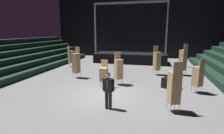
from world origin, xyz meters
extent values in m
cube|color=slate|center=(0.00, 0.00, -0.05)|extent=(22.00, 30.00, 0.10)
cube|color=black|center=(0.00, 15.00, 4.00)|extent=(22.00, 0.30, 8.00)
cube|color=black|center=(-6.88, 1.00, 0.23)|extent=(0.75, 24.00, 0.45)
cube|color=black|center=(-7.62, 1.00, 0.68)|extent=(0.75, 24.00, 0.45)
cube|color=black|center=(0.00, 10.49, 0.51)|extent=(7.79, 2.88, 1.03)
cylinder|color=#9EA0A8|center=(-3.65, 9.30, 3.61)|extent=(0.16, 0.16, 5.18)
cylinder|color=#9EA0A8|center=(3.65, 9.30, 3.61)|extent=(0.16, 0.16, 5.18)
cube|color=#9EA0A8|center=(0.00, 9.30, 6.20)|extent=(7.49, 0.20, 0.20)
cylinder|color=black|center=(-3.40, 9.30, 5.98)|extent=(0.18, 0.18, 0.22)
cylinder|color=black|center=(-1.13, 9.30, 5.98)|extent=(0.18, 0.18, 0.22)
cylinder|color=black|center=(1.13, 9.30, 5.98)|extent=(0.18, 0.18, 0.22)
cylinder|color=black|center=(3.40, 9.30, 5.98)|extent=(0.18, 0.18, 0.22)
cylinder|color=black|center=(0.86, -1.68, 0.41)|extent=(0.15, 0.15, 0.83)
cylinder|color=black|center=(0.68, -1.65, 0.41)|extent=(0.15, 0.15, 0.83)
cube|color=silver|center=(0.76, -1.72, 1.12)|extent=(0.20, 0.13, 0.59)
cube|color=black|center=(0.77, -1.67, 1.12)|extent=(0.44, 0.31, 0.59)
cube|color=brown|center=(0.75, -1.78, 1.19)|extent=(0.06, 0.02, 0.38)
cylinder|color=black|center=(1.00, -1.71, 1.13)|extent=(0.11, 0.11, 0.54)
cylinder|color=black|center=(0.54, -1.62, 1.13)|extent=(0.11, 0.11, 0.54)
sphere|color=#DBAD89|center=(0.77, -1.67, 1.55)|extent=(0.19, 0.19, 0.19)
sphere|color=black|center=(0.77, -1.67, 1.61)|extent=(0.16, 0.16, 0.16)
cylinder|color=#B2B5BA|center=(4.53, 5.69, 0.20)|extent=(0.02, 0.02, 0.40)
cylinder|color=#B2B5BA|center=(4.82, 5.93, 0.20)|extent=(0.02, 0.02, 0.40)
cylinder|color=#B2B5BA|center=(4.77, 5.40, 0.20)|extent=(0.02, 0.02, 0.40)
cylinder|color=#B2B5BA|center=(5.06, 5.64, 0.20)|extent=(0.02, 0.02, 0.40)
cube|color=#A38456|center=(4.80, 5.66, 0.44)|extent=(0.62, 0.62, 0.08)
cube|color=#A38456|center=(4.80, 5.66, 0.53)|extent=(0.62, 0.62, 0.08)
cube|color=#A38456|center=(4.80, 5.66, 0.61)|extent=(0.62, 0.62, 0.08)
cube|color=#A38456|center=(4.80, 5.66, 0.70)|extent=(0.62, 0.62, 0.08)
cube|color=#A38456|center=(4.80, 5.66, 0.78)|extent=(0.62, 0.62, 0.08)
cube|color=#A38456|center=(4.80, 5.66, 0.87)|extent=(0.62, 0.62, 0.08)
cube|color=#A38456|center=(4.80, 5.66, 0.95)|extent=(0.62, 0.62, 0.08)
cube|color=#A38456|center=(4.80, 5.66, 1.04)|extent=(0.62, 0.62, 0.08)
cube|color=#A38456|center=(4.80, 5.66, 1.12)|extent=(0.62, 0.62, 0.08)
cube|color=#A38456|center=(4.80, 5.66, 1.21)|extent=(0.62, 0.62, 0.08)
cube|color=#A38456|center=(4.80, 5.66, 1.29)|extent=(0.62, 0.62, 0.08)
cube|color=#A38456|center=(4.80, 5.66, 1.38)|extent=(0.62, 0.62, 0.08)
cube|color=#A38456|center=(4.80, 5.66, 1.46)|extent=(0.62, 0.62, 0.08)
cube|color=#A38456|center=(4.80, 5.66, 1.55)|extent=(0.62, 0.62, 0.08)
cube|color=#A38456|center=(4.80, 5.66, 1.63)|extent=(0.62, 0.62, 0.08)
cube|color=#A38456|center=(4.80, 5.66, 1.72)|extent=(0.62, 0.62, 0.08)
cube|color=#A38456|center=(4.80, 5.66, 1.80)|extent=(0.62, 0.62, 0.08)
cube|color=#A38456|center=(4.80, 5.66, 1.89)|extent=(0.62, 0.62, 0.08)
cube|color=#A38456|center=(4.80, 5.66, 1.97)|extent=(0.62, 0.62, 0.08)
cube|color=#A38456|center=(4.92, 5.52, 2.25)|extent=(0.34, 0.30, 0.46)
cylinder|color=#B2B5BA|center=(3.11, 5.27, 0.20)|extent=(0.02, 0.02, 0.40)
cylinder|color=#B2B5BA|center=(2.80, 5.05, 0.20)|extent=(0.02, 0.02, 0.40)
cylinder|color=#B2B5BA|center=(2.88, 5.58, 0.20)|extent=(0.02, 0.02, 0.40)
cylinder|color=#B2B5BA|center=(2.58, 5.36, 0.20)|extent=(0.02, 0.02, 0.40)
cube|color=#A38456|center=(2.84, 5.31, 0.44)|extent=(0.61, 0.61, 0.08)
cube|color=#A38456|center=(2.84, 5.31, 0.53)|extent=(0.61, 0.61, 0.08)
cube|color=#A38456|center=(2.84, 5.31, 0.61)|extent=(0.61, 0.61, 0.08)
cube|color=#A38456|center=(2.84, 5.31, 0.70)|extent=(0.61, 0.61, 0.08)
cube|color=#A38456|center=(2.84, 5.31, 0.78)|extent=(0.61, 0.61, 0.08)
cube|color=#A38456|center=(2.84, 5.31, 0.87)|extent=(0.61, 0.61, 0.08)
cube|color=#A38456|center=(2.84, 5.31, 0.95)|extent=(0.61, 0.61, 0.08)
cube|color=#A38456|center=(2.84, 5.31, 1.04)|extent=(0.61, 0.61, 0.08)
cube|color=#A38456|center=(2.84, 5.31, 1.12)|extent=(0.61, 0.61, 0.08)
cube|color=#A38456|center=(2.84, 5.31, 1.21)|extent=(0.61, 0.61, 0.08)
cube|color=#A38456|center=(2.84, 5.31, 1.29)|extent=(0.61, 0.61, 0.08)
cube|color=#A38456|center=(2.84, 5.31, 1.38)|extent=(0.61, 0.61, 0.08)
cube|color=#A38456|center=(2.84, 5.31, 1.46)|extent=(0.61, 0.61, 0.08)
cube|color=#A38456|center=(2.84, 5.31, 1.55)|extent=(0.61, 0.61, 0.08)
cube|color=#A38456|center=(2.84, 5.31, 1.63)|extent=(0.61, 0.61, 0.08)
cube|color=#A38456|center=(2.84, 5.31, 1.72)|extent=(0.61, 0.61, 0.08)
cube|color=#A38456|center=(2.84, 5.31, 1.80)|extent=(0.61, 0.61, 0.08)
cube|color=#A38456|center=(2.73, 5.47, 2.08)|extent=(0.36, 0.28, 0.46)
cylinder|color=#B2B5BA|center=(4.78, 1.60, 0.20)|extent=(0.02, 0.02, 0.40)
cylinder|color=#B2B5BA|center=(5.07, 1.85, 0.20)|extent=(0.02, 0.02, 0.40)
cylinder|color=#B2B5BA|center=(5.03, 1.32, 0.20)|extent=(0.02, 0.02, 0.40)
cylinder|color=#B2B5BA|center=(5.32, 1.56, 0.20)|extent=(0.02, 0.02, 0.40)
cube|color=#A38456|center=(5.05, 1.58, 0.44)|extent=(0.62, 0.62, 0.08)
cube|color=#A38456|center=(5.05, 1.58, 0.53)|extent=(0.62, 0.62, 0.08)
cube|color=#A38456|center=(5.05, 1.58, 0.61)|extent=(0.62, 0.62, 0.08)
cube|color=#A38456|center=(5.05, 1.58, 0.70)|extent=(0.62, 0.62, 0.08)
cube|color=#A38456|center=(5.05, 1.58, 0.78)|extent=(0.62, 0.62, 0.08)
cube|color=#A38456|center=(5.05, 1.58, 0.87)|extent=(0.62, 0.62, 0.08)
cube|color=#A38456|center=(5.05, 1.58, 0.95)|extent=(0.62, 0.62, 0.08)
cube|color=#A38456|center=(5.05, 1.58, 1.04)|extent=(0.62, 0.62, 0.08)
cube|color=#A38456|center=(5.05, 1.58, 1.12)|extent=(0.62, 0.62, 0.08)
cube|color=#A38456|center=(5.05, 1.58, 1.21)|extent=(0.62, 0.62, 0.08)
cube|color=#A38456|center=(5.05, 1.58, 1.29)|extent=(0.62, 0.62, 0.08)
cube|color=#A38456|center=(5.05, 1.58, 1.38)|extent=(0.62, 0.62, 0.08)
cube|color=#A38456|center=(5.05, 1.58, 1.46)|extent=(0.62, 0.62, 0.08)
cube|color=#A38456|center=(5.18, 1.44, 1.73)|extent=(0.34, 0.30, 0.46)
cylinder|color=#B2B5BA|center=(-5.29, 6.92, 0.20)|extent=(0.02, 0.02, 0.40)
cylinder|color=#B2B5BA|center=(-5.02, 6.66, 0.20)|extent=(0.02, 0.02, 0.40)
cylinder|color=#B2B5BA|center=(-5.56, 6.64, 0.20)|extent=(0.02, 0.02, 0.40)
cylinder|color=#B2B5BA|center=(-5.28, 6.38, 0.20)|extent=(0.02, 0.02, 0.40)
cube|color=#A38456|center=(-5.29, 6.65, 0.44)|extent=(0.62, 0.62, 0.08)
cube|color=#A38456|center=(-5.29, 6.65, 0.53)|extent=(0.62, 0.62, 0.08)
cube|color=#A38456|center=(-5.29, 6.65, 0.61)|extent=(0.62, 0.62, 0.08)
cube|color=#A38456|center=(-5.29, 6.65, 0.70)|extent=(0.62, 0.62, 0.08)
cube|color=#A38456|center=(-5.29, 6.65, 0.78)|extent=(0.62, 0.62, 0.08)
cube|color=#A38456|center=(-5.29, 6.65, 0.87)|extent=(0.62, 0.62, 0.08)
cube|color=#A38456|center=(-5.29, 6.65, 0.95)|extent=(0.62, 0.62, 0.08)
cube|color=#A38456|center=(-5.29, 6.65, 1.04)|extent=(0.62, 0.62, 0.08)
cube|color=#A38456|center=(-5.29, 6.65, 1.12)|extent=(0.62, 0.62, 0.08)
cube|color=#A38456|center=(-5.29, 6.65, 1.21)|extent=(0.62, 0.62, 0.08)
cube|color=#A38456|center=(-5.29, 6.65, 1.29)|extent=(0.62, 0.62, 0.08)
cube|color=#A38456|center=(-5.29, 6.65, 1.38)|extent=(0.62, 0.62, 0.08)
cube|color=#A38456|center=(-5.29, 6.65, 1.46)|extent=(0.62, 0.62, 0.08)
cube|color=#A38456|center=(-5.29, 6.65, 1.55)|extent=(0.62, 0.62, 0.08)
cube|color=#A38456|center=(-5.42, 6.51, 1.82)|extent=(0.33, 0.31, 0.46)
cylinder|color=#B2B5BA|center=(0.72, 1.97, 0.20)|extent=(0.02, 0.02, 0.40)
cylinder|color=#B2B5BA|center=(0.41, 1.74, 0.20)|extent=(0.02, 0.02, 0.40)
cylinder|color=#B2B5BA|center=(0.49, 2.27, 0.20)|extent=(0.02, 0.02, 0.40)
cylinder|color=#B2B5BA|center=(0.19, 2.05, 0.20)|extent=(0.02, 0.02, 0.40)
cube|color=#A38456|center=(0.45, 2.01, 0.44)|extent=(0.62, 0.62, 0.08)
cube|color=#A38456|center=(0.45, 2.01, 0.53)|extent=(0.62, 0.62, 0.08)
cube|color=#A38456|center=(0.45, 2.01, 0.61)|extent=(0.62, 0.62, 0.08)
cube|color=#A38456|center=(0.45, 2.01, 0.70)|extent=(0.62, 0.62, 0.08)
cube|color=#A38456|center=(0.45, 2.01, 0.78)|extent=(0.62, 0.62, 0.08)
cube|color=#A38456|center=(0.45, 2.01, 0.87)|extent=(0.62, 0.62, 0.08)
cube|color=#A38456|center=(0.45, 2.01, 0.95)|extent=(0.62, 0.62, 0.08)
cube|color=#A38456|center=(0.45, 2.01, 1.04)|extent=(0.62, 0.62, 0.08)
cube|color=#A38456|center=(0.45, 2.01, 1.12)|extent=(0.62, 0.62, 0.08)
cube|color=#A38456|center=(0.45, 2.01, 1.21)|extent=(0.62, 0.62, 0.08)
cube|color=#A38456|center=(0.45, 2.01, 1.29)|extent=(0.62, 0.62, 0.08)
cube|color=#A38456|center=(0.45, 2.01, 1.38)|extent=(0.62, 0.62, 0.08)
cube|color=#A38456|center=(0.45, 2.01, 1.46)|extent=(0.62, 0.62, 0.08)
cube|color=#A38456|center=(0.45, 2.01, 1.55)|extent=(0.62, 0.62, 0.08)
cube|color=#A38456|center=(0.45, 2.01, 1.63)|extent=(0.62, 0.62, 0.08)
cube|color=#A38456|center=(0.34, 2.16, 1.91)|extent=(0.35, 0.28, 0.46)
cylinder|color=#B2B5BA|center=(-0.11, 1.03, 0.20)|extent=(0.02, 0.02, 0.40)
cylinder|color=#B2B5BA|center=(-0.49, 1.01, 0.20)|extent=(0.02, 0.02, 0.40)
cylinder|color=#B2B5BA|center=(-0.12, 1.41, 0.20)|extent=(0.02, 0.02, 0.40)
cylinder|color=#B2B5BA|center=(-0.50, 1.39, 0.20)|extent=(0.02, 0.02, 0.40)
cube|color=#A38456|center=(-0.31, 1.21, 0.44)|extent=(0.46, 0.46, 0.08)
cube|color=#A38456|center=(-0.31, 1.21, 0.53)|extent=(0.46, 0.46, 0.08)
cube|color=#A38456|center=(-0.31, 1.21, 0.61)|extent=(0.46, 0.46, 0.08)
cube|color=#A38456|center=(-0.31, 1.21, 0.70)|extent=(0.46, 0.46, 0.08)
cube|color=#A38456|center=(-0.31, 1.21, 0.78)|extent=(0.46, 0.46, 0.08)
cube|color=#A38456|center=(-0.31, 1.21, 0.87)|extent=(0.46, 0.46, 0.08)
cube|color=#A38456|center=(-0.31, 1.21, 0.95)|extent=(0.46, 0.46, 0.08)
cube|color=#A38456|center=(-0.31, 1.21, 1.04)|extent=(0.46, 0.46, 0.08)
cube|color=#A38456|center=(-0.31, 1.21, 1.12)|extent=(0.46, 0.46, 0.08)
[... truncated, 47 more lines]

